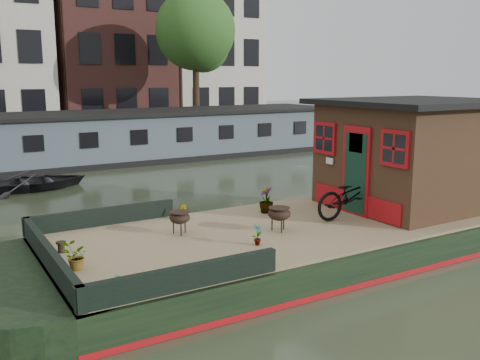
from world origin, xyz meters
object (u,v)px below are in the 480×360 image
bicycle (352,195)px  potted_plant_a (257,234)px  brazier_front (279,219)px  brazier_rear (180,223)px  cabin (415,152)px  dinghy (32,178)px

bicycle → potted_plant_a: bicycle is taller
potted_plant_a → brazier_front: (0.84, 0.54, 0.04)m
brazier_front → brazier_rear: bearing=155.8°
potted_plant_a → cabin: bearing=9.0°
cabin → bicycle: size_ratio=2.20×
cabin → brazier_rear: cabin is taller
bicycle → potted_plant_a: 2.82m
brazier_front → dinghy: size_ratio=0.14×
cabin → potted_plant_a: bearing=-171.0°
dinghy → potted_plant_a: bearing=-169.4°
potted_plant_a → dinghy: bearing=100.8°
cabin → brazier_front: cabin is taller
dinghy → brazier_rear: bearing=-173.3°
cabin → bicycle: cabin is taller
dinghy → bicycle: bearing=-154.5°
brazier_rear → dinghy: (-1.10, 9.09, -0.51)m
brazier_rear → bicycle: bearing=-11.2°
bicycle → dinghy: size_ratio=0.53×
cabin → potted_plant_a: 4.90m
brazier_rear → dinghy: bearing=96.9°
potted_plant_a → brazier_rear: bearing=124.1°
cabin → potted_plant_a: size_ratio=10.28×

